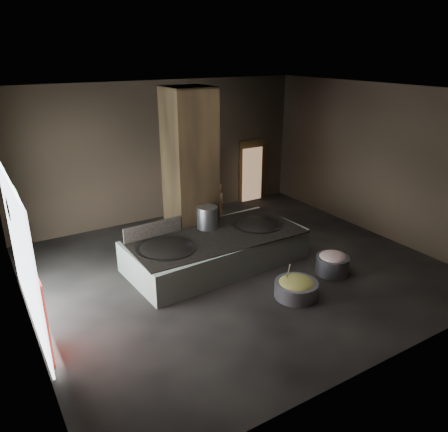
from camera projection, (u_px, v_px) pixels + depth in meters
floor at (236, 270)px, 11.49m from camera, size 10.00×9.00×0.10m
ceiling at (238, 89)px, 9.84m from camera, size 10.00×9.00×0.10m
back_wall at (161, 151)px, 14.30m from camera, size 10.00×0.10×4.50m
front_wall at (389, 258)px, 7.04m from camera, size 10.00×0.10×4.50m
left_wall at (12, 227)px, 8.22m from camera, size 0.10×9.00×4.50m
right_wall at (377, 161)px, 13.12m from camera, size 0.10×9.00×4.50m
pillar at (190, 171)px, 12.04m from camera, size 1.20×1.20×4.50m
hearth_platform at (216, 249)px, 11.60m from camera, size 4.79×2.52×0.81m
platform_cap at (216, 235)px, 11.46m from camera, size 4.56×2.19×0.03m
wok_left at (166, 251)px, 10.74m from camera, size 1.47×1.47×0.41m
wok_left_rim at (166, 248)px, 10.71m from camera, size 1.50×1.50×0.05m
wok_right at (257, 227)px, 12.17m from camera, size 1.37×1.37×0.38m
wok_right_rim at (257, 225)px, 12.15m from camera, size 1.40×1.40×0.05m
stock_pot at (207, 217)px, 11.81m from camera, size 0.57×0.57×0.61m
splash_guard at (153, 229)px, 11.27m from camera, size 1.62×0.16×0.41m
cook at (216, 208)px, 13.41m from camera, size 0.62×0.43×1.62m
veg_basin at (296, 289)px, 10.11m from camera, size 1.09×1.09×0.37m
veg_fill at (297, 283)px, 10.05m from camera, size 0.83×0.83×0.25m
ladle at (288, 274)px, 10.03m from camera, size 0.22×0.36×0.72m
meat_basin at (332, 265)px, 11.16m from camera, size 0.91×0.91×0.46m
meat_fill at (333, 257)px, 11.08m from camera, size 0.69×0.69×0.27m
doorway_near at (196, 180)px, 15.21m from camera, size 1.18×0.08×2.38m
doorway_near_glow at (201, 184)px, 15.02m from camera, size 0.87×0.04×2.06m
doorway_far at (253, 171)px, 16.38m from camera, size 1.18×0.08×2.38m
doorway_far_glow at (252, 174)px, 16.12m from camera, size 0.84×0.04×1.98m
left_opening at (21, 253)px, 8.66m from camera, size 0.04×4.20×3.10m
pavilion_sliver at (43, 316)px, 7.93m from camera, size 0.05×0.90×1.70m
tree_silhouette at (14, 208)px, 9.37m from camera, size 0.28×1.10×1.10m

